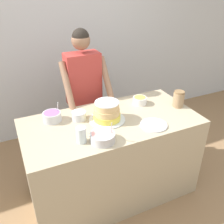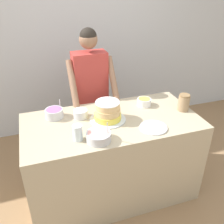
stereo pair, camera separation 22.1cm
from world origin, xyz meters
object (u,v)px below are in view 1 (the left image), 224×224
at_px(drinking_glass, 81,135).
at_px(person_baker, 84,87).
at_px(frosting_bowl_yellow, 140,100).
at_px(ceramic_plate, 154,125).
at_px(cake, 107,112).
at_px(stoneware_jar, 179,99).
at_px(frosting_bowl_pink, 103,137).
at_px(frosting_bowl_white, 79,115).
at_px(frosting_bowl_purple, 52,116).

bearing_deg(drinking_glass, person_baker, 69.45).
bearing_deg(frosting_bowl_yellow, ceramic_plate, -103.68).
height_order(cake, drinking_glass, cake).
bearing_deg(stoneware_jar, frosting_bowl_pink, -165.72).
distance_m(frosting_bowl_yellow, ceramic_plate, 0.43).
xyz_separation_m(frosting_bowl_pink, stoneware_jar, (0.93, 0.24, 0.04)).
distance_m(frosting_bowl_white, stoneware_jar, 1.01).
xyz_separation_m(drinking_glass, ceramic_plate, (0.66, -0.03, -0.06)).
xyz_separation_m(frosting_bowl_purple, frosting_bowl_yellow, (0.90, -0.04, -0.01)).
bearing_deg(frosting_bowl_purple, frosting_bowl_white, -18.02).
relative_size(frosting_bowl_purple, drinking_glass, 1.42).
relative_size(person_baker, frosting_bowl_purple, 8.30).
distance_m(ceramic_plate, stoneware_jar, 0.48).
xyz_separation_m(person_baker, stoneware_jar, (0.77, -0.68, -0.00)).
distance_m(person_baker, drinking_glass, 0.92).
bearing_deg(person_baker, ceramic_plate, -69.14).
distance_m(frosting_bowl_yellow, drinking_glass, 0.86).
bearing_deg(drinking_glass, frosting_bowl_yellow, 26.81).
xyz_separation_m(frosting_bowl_pink, drinking_glass, (-0.16, 0.06, 0.03)).
height_order(person_baker, cake, person_baker).
xyz_separation_m(frosting_bowl_yellow, stoneware_jar, (0.32, -0.21, 0.04)).
relative_size(cake, drinking_glass, 2.47).
relative_size(person_baker, ceramic_plate, 6.62).
bearing_deg(stoneware_jar, ceramic_plate, -153.78).
relative_size(frosting_bowl_purple, frosting_bowl_yellow, 1.37).
relative_size(ceramic_plate, stoneware_jar, 1.45).
bearing_deg(person_baker, drinking_glass, -110.55).
distance_m(person_baker, frosting_bowl_purple, 0.63).
distance_m(cake, frosting_bowl_yellow, 0.47).
bearing_deg(frosting_bowl_white, cake, -28.12).
height_order(cake, frosting_bowl_pink, frosting_bowl_pink).
relative_size(cake, frosting_bowl_pink, 1.64).
xyz_separation_m(frosting_bowl_yellow, frosting_bowl_white, (-0.67, -0.04, 0.00)).
relative_size(person_baker, cake, 4.78).
relative_size(frosting_bowl_purple, ceramic_plate, 0.80).
relative_size(cake, frosting_bowl_yellow, 2.37).
relative_size(person_baker, stoneware_jar, 9.58).
relative_size(frosting_bowl_yellow, drinking_glass, 1.04).
relative_size(drinking_glass, ceramic_plate, 0.56).
bearing_deg(ceramic_plate, cake, 142.05).
height_order(person_baker, ceramic_plate, person_baker).
distance_m(frosting_bowl_purple, stoneware_jar, 1.25).
distance_m(frosting_bowl_purple, drinking_glass, 0.45).
relative_size(cake, ceramic_plate, 1.38).
height_order(frosting_bowl_purple, frosting_bowl_white, frosting_bowl_purple).
relative_size(frosting_bowl_white, stoneware_jar, 0.81).
height_order(drinking_glass, stoneware_jar, stoneware_jar).
relative_size(frosting_bowl_yellow, ceramic_plate, 0.58).
bearing_deg(cake, stoneware_jar, -4.02).
bearing_deg(frosting_bowl_yellow, frosting_bowl_white, -176.95).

